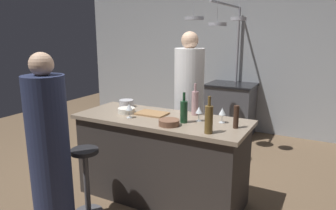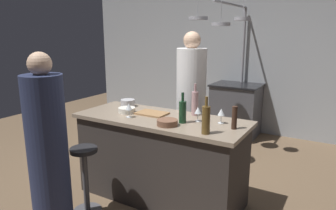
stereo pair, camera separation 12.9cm
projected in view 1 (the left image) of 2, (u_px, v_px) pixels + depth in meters
ground_plane at (162, 197)px, 3.38m from camera, size 9.00×9.00×0.00m
back_wall at (239, 58)px, 5.53m from camera, size 6.40×0.16×2.60m
kitchen_island at (161, 158)px, 3.28m from camera, size 1.80×0.72×0.90m
stove_range at (230, 109)px, 5.38m from camera, size 0.80×0.64×0.89m
chef at (189, 107)px, 3.95m from camera, size 0.37×0.37×1.76m
bar_stool_left at (86, 179)px, 2.98m from camera, size 0.28×0.28×0.68m
guest_left at (50, 155)px, 2.61m from camera, size 0.34×0.34×1.60m
overhead_pot_rack at (222, 36)px, 4.63m from camera, size 0.89×1.41×2.17m
potted_plant at (94, 125)px, 4.95m from camera, size 0.36×0.36×0.52m
cutting_board at (152, 113)px, 3.29m from camera, size 0.32×0.22×0.02m
pepper_mill at (236, 117)px, 2.80m from camera, size 0.05×0.05×0.21m
wine_bottle_green at (184, 111)px, 2.97m from camera, size 0.07×0.07×0.30m
wine_bottle_rose at (195, 103)px, 3.25m from camera, size 0.07×0.07×0.33m
wine_bottle_amber at (209, 119)px, 2.65m from camera, size 0.07×0.07×0.33m
wine_glass_near_left_guest at (129, 108)px, 3.14m from camera, size 0.07×0.07×0.15m
wine_glass_by_chef at (222, 112)px, 2.97m from camera, size 0.07×0.07×0.15m
wine_glass_near_right_guest at (199, 111)px, 3.02m from camera, size 0.07×0.07×0.15m
mixing_bowl_wooden at (169, 122)px, 2.90m from camera, size 0.20×0.20×0.06m
mixing_bowl_steel at (126, 103)px, 3.61m from camera, size 0.16×0.16×0.08m
mixing_bowl_ceramic at (126, 111)px, 3.34m from camera, size 0.18×0.18×0.06m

